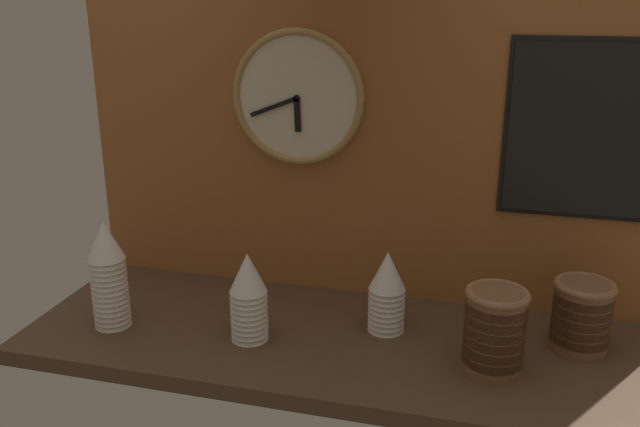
{
  "coord_description": "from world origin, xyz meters",
  "views": [
    {
      "loc": [
        0.31,
        -1.44,
        0.82
      ],
      "look_at": [
        -0.09,
        0.04,
        0.3
      ],
      "focal_mm": 38.0,
      "sensor_mm": 36.0,
      "label": 1
    }
  ],
  "objects_px": {
    "cup_stack_center_right": "(387,291)",
    "wall_clock": "(298,98)",
    "bowl_stack_far_right": "(581,314)",
    "cup_stack_center_left": "(249,297)",
    "cup_stack_far_left": "(108,274)",
    "bowl_stack_right": "(494,329)",
    "menu_board": "(591,131)"
  },
  "relations": [
    {
      "from": "cup_stack_far_left",
      "to": "bowl_stack_far_right",
      "type": "height_order",
      "value": "cup_stack_far_left"
    },
    {
      "from": "bowl_stack_far_right",
      "to": "wall_clock",
      "type": "bearing_deg",
      "value": 168.0
    },
    {
      "from": "cup_stack_center_left",
      "to": "bowl_stack_far_right",
      "type": "relative_size",
      "value": 1.3
    },
    {
      "from": "cup_stack_center_left",
      "to": "bowl_stack_right",
      "type": "xyz_separation_m",
      "value": [
        0.57,
        0.0,
        -0.01
      ]
    },
    {
      "from": "cup_stack_far_left",
      "to": "bowl_stack_right",
      "type": "bearing_deg",
      "value": 1.57
    },
    {
      "from": "bowl_stack_right",
      "to": "wall_clock",
      "type": "relative_size",
      "value": 0.55
    },
    {
      "from": "bowl_stack_far_right",
      "to": "menu_board",
      "type": "bearing_deg",
      "value": 93.3
    },
    {
      "from": "bowl_stack_far_right",
      "to": "menu_board",
      "type": "xyz_separation_m",
      "value": [
        -0.01,
        0.16,
        0.4
      ]
    },
    {
      "from": "cup_stack_center_left",
      "to": "wall_clock",
      "type": "bearing_deg",
      "value": 83.56
    },
    {
      "from": "cup_stack_center_left",
      "to": "bowl_stack_far_right",
      "type": "distance_m",
      "value": 0.78
    },
    {
      "from": "menu_board",
      "to": "wall_clock",
      "type": "bearing_deg",
      "value": -179.3
    },
    {
      "from": "cup_stack_center_left",
      "to": "bowl_stack_right",
      "type": "height_order",
      "value": "cup_stack_center_left"
    },
    {
      "from": "cup_stack_far_left",
      "to": "bowl_stack_right",
      "type": "xyz_separation_m",
      "value": [
        0.93,
        0.03,
        -0.04
      ]
    },
    {
      "from": "cup_stack_center_right",
      "to": "cup_stack_center_left",
      "type": "bearing_deg",
      "value": -157.67
    },
    {
      "from": "cup_stack_center_left",
      "to": "cup_stack_far_left",
      "type": "distance_m",
      "value": 0.36
    },
    {
      "from": "cup_stack_far_left",
      "to": "cup_stack_center_left",
      "type": "bearing_deg",
      "value": 3.71
    },
    {
      "from": "cup_stack_far_left",
      "to": "menu_board",
      "type": "height_order",
      "value": "menu_board"
    },
    {
      "from": "bowl_stack_far_right",
      "to": "menu_board",
      "type": "relative_size",
      "value": 0.39
    },
    {
      "from": "cup_stack_center_left",
      "to": "wall_clock",
      "type": "distance_m",
      "value": 0.53
    },
    {
      "from": "cup_stack_center_right",
      "to": "menu_board",
      "type": "xyz_separation_m",
      "value": [
        0.44,
        0.19,
        0.38
      ]
    },
    {
      "from": "wall_clock",
      "to": "menu_board",
      "type": "relative_size",
      "value": 0.81
    },
    {
      "from": "bowl_stack_right",
      "to": "cup_stack_center_left",
      "type": "bearing_deg",
      "value": -179.78
    },
    {
      "from": "cup_stack_center_left",
      "to": "cup_stack_far_left",
      "type": "height_order",
      "value": "cup_stack_far_left"
    },
    {
      "from": "cup_stack_center_right",
      "to": "bowl_stack_right",
      "type": "relative_size",
      "value": 1.07
    },
    {
      "from": "cup_stack_center_left",
      "to": "menu_board",
      "type": "bearing_deg",
      "value": 22.7
    },
    {
      "from": "cup_stack_center_right",
      "to": "wall_clock",
      "type": "xyz_separation_m",
      "value": [
        -0.28,
        0.18,
        0.43
      ]
    },
    {
      "from": "cup_stack_far_left",
      "to": "bowl_stack_far_right",
      "type": "distance_m",
      "value": 1.14
    },
    {
      "from": "cup_stack_center_left",
      "to": "menu_board",
      "type": "distance_m",
      "value": 0.9
    },
    {
      "from": "cup_stack_center_left",
      "to": "menu_board",
      "type": "relative_size",
      "value": 0.51
    },
    {
      "from": "cup_stack_far_left",
      "to": "bowl_stack_right",
      "type": "distance_m",
      "value": 0.93
    },
    {
      "from": "cup_stack_center_right",
      "to": "menu_board",
      "type": "bearing_deg",
      "value": 22.95
    },
    {
      "from": "cup_stack_far_left",
      "to": "wall_clock",
      "type": "height_order",
      "value": "wall_clock"
    }
  ]
}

